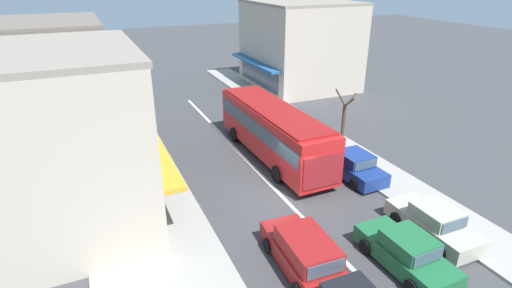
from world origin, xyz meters
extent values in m
plane|color=#3F3F42|center=(0.00, 0.00, 0.00)|extent=(140.00, 140.00, 0.00)
cube|color=silver|center=(0.00, 4.00, 0.00)|extent=(0.20, 28.00, 0.01)
cube|color=#A39E96|center=(-6.80, 6.00, 0.07)|extent=(5.20, 44.00, 0.14)
cube|color=#A39E96|center=(6.20, 6.00, 0.06)|extent=(2.80, 44.00, 0.12)
cube|color=beige|center=(-10.20, 1.88, 3.84)|extent=(7.80, 8.48, 7.68)
cube|color=gold|center=(-5.85, 1.88, 2.70)|extent=(1.10, 7.80, 0.20)
cube|color=#425160|center=(-6.27, 1.88, 1.40)|extent=(0.06, 6.78, 1.80)
cube|color=gray|center=(-10.20, 1.88, 7.80)|extent=(7.96, 8.48, 0.24)
cube|color=gray|center=(-10.20, 10.23, 3.95)|extent=(6.21, 7.74, 7.91)
cube|color=#4C4742|center=(-6.65, 10.23, 2.70)|extent=(1.10, 7.12, 0.20)
cube|color=#425160|center=(-7.07, 10.23, 1.40)|extent=(0.06, 6.19, 1.80)
cube|color=#6E6358|center=(-10.20, 10.23, 8.03)|extent=(6.37, 7.74, 0.24)
cube|color=beige|center=(11.50, 18.66, 3.92)|extent=(8.58, 10.19, 7.83)
cube|color=#23568E|center=(6.76, 18.66, 2.70)|extent=(1.10, 9.38, 0.20)
cube|color=#425160|center=(7.18, 18.66, 1.40)|extent=(0.06, 8.15, 1.80)
cube|color=gray|center=(11.50, 18.66, 7.95)|extent=(8.74, 10.19, 0.24)
cube|color=red|center=(1.67, 4.38, 1.76)|extent=(2.62, 10.83, 2.70)
cube|color=#425160|center=(1.67, 4.38, 2.16)|extent=(2.65, 10.39, 0.90)
cube|color=maroon|center=(1.72, -1.05, 1.56)|extent=(2.25, 0.08, 1.76)
cube|color=maroon|center=(1.67, 4.38, 3.17)|extent=(2.48, 9.96, 0.12)
cylinder|color=black|center=(0.38, 7.71, 0.48)|extent=(0.27, 0.96, 0.96)
cylinder|color=black|center=(2.88, 7.74, 0.48)|extent=(0.27, 0.96, 0.96)
cylinder|color=black|center=(0.45, 1.39, 0.48)|extent=(0.27, 0.96, 0.96)
cylinder|color=black|center=(2.95, 1.42, 0.48)|extent=(0.27, 0.96, 0.96)
cube|color=#1E6638|center=(1.92, -6.70, 0.51)|extent=(1.78, 4.22, 0.72)
cube|color=#1E6638|center=(1.92, -6.80, 1.17)|extent=(1.59, 1.82, 0.60)
cube|color=#425160|center=(1.91, -5.88, 1.17)|extent=(1.44, 0.08, 0.51)
cube|color=#425160|center=(1.93, -7.72, 1.17)|extent=(1.40, 0.08, 0.48)
cylinder|color=black|center=(1.04, -5.46, 0.31)|extent=(0.19, 0.62, 0.62)
cylinder|color=black|center=(2.76, -5.43, 0.31)|extent=(0.19, 0.62, 0.62)
cylinder|color=black|center=(1.08, -7.97, 0.31)|extent=(0.19, 0.62, 0.62)
cylinder|color=black|center=(2.80, -7.95, 0.31)|extent=(0.19, 0.62, 0.62)
cube|color=maroon|center=(-1.75, -5.14, 0.52)|extent=(1.97, 4.58, 0.76)
cube|color=maroon|center=(-1.76, -5.49, 1.24)|extent=(1.76, 2.68, 0.68)
cube|color=#425160|center=(-1.70, -4.17, 1.24)|extent=(1.51, 0.13, 0.58)
cube|color=#425160|center=(-1.83, -6.81, 1.24)|extent=(1.48, 0.13, 0.54)
cylinder|color=black|center=(-2.56, -3.75, 0.31)|extent=(0.21, 0.63, 0.62)
cylinder|color=black|center=(-0.80, -3.84, 0.31)|extent=(0.21, 0.63, 0.62)
cylinder|color=black|center=(-0.93, -6.53, 0.31)|extent=(0.21, 0.63, 0.62)
cube|color=#425160|center=(-1.74, -7.46, 1.17)|extent=(1.44, 0.09, 0.51)
cylinder|color=black|center=(-0.87, -7.04, 0.31)|extent=(0.19, 0.62, 0.62)
cube|color=#B7B29E|center=(4.44, -5.66, 0.51)|extent=(1.76, 4.22, 0.72)
cube|color=#B7B29E|center=(4.44, -5.76, 1.17)|extent=(1.58, 1.82, 0.60)
cube|color=#425160|center=(4.45, -4.84, 1.17)|extent=(1.44, 0.07, 0.51)
cube|color=#425160|center=(4.43, -6.68, 1.17)|extent=(1.40, 0.07, 0.48)
cylinder|color=black|center=(3.59, -4.39, 0.31)|extent=(0.19, 0.62, 0.62)
cylinder|color=black|center=(5.31, -4.41, 0.31)|extent=(0.19, 0.62, 0.62)
cylinder|color=black|center=(3.57, -6.91, 0.31)|extent=(0.19, 0.62, 0.62)
cylinder|color=black|center=(5.29, -6.93, 0.31)|extent=(0.19, 0.62, 0.62)
cube|color=navy|center=(4.62, 0.28, 0.51)|extent=(1.79, 4.23, 0.72)
cube|color=navy|center=(4.62, 0.18, 1.17)|extent=(1.59, 1.82, 0.60)
cube|color=#425160|center=(4.61, 1.10, 1.17)|extent=(1.44, 0.08, 0.51)
cube|color=#425160|center=(4.64, -0.74, 1.17)|extent=(1.40, 0.08, 0.48)
cylinder|color=black|center=(3.74, 1.52, 0.31)|extent=(0.19, 0.62, 0.62)
cylinder|color=black|center=(5.46, 1.55, 0.31)|extent=(0.19, 0.62, 0.62)
cylinder|color=black|center=(3.78, -1.00, 0.31)|extent=(0.19, 0.62, 0.62)
cylinder|color=black|center=(5.50, -0.97, 0.31)|extent=(0.19, 0.62, 0.62)
cylinder|color=gray|center=(-3.76, 18.85, 2.10)|extent=(0.12, 0.12, 4.20)
cube|color=black|center=(-3.76, 18.85, 3.85)|extent=(0.24, 0.24, 0.68)
sphere|color=black|center=(-3.62, 18.85, 4.08)|extent=(0.13, 0.13, 0.13)
sphere|color=orange|center=(-3.62, 18.85, 3.86)|extent=(0.13, 0.13, 0.13)
sphere|color=black|center=(-3.62, 18.85, 3.64)|extent=(0.13, 0.13, 0.13)
cylinder|color=brown|center=(6.56, 4.04, 1.39)|extent=(0.24, 0.24, 2.77)
cylinder|color=brown|center=(6.56, 4.51, 3.14)|extent=(0.10, 0.99, 0.81)
cylinder|color=brown|center=(6.97, 4.04, 3.14)|extent=(0.88, 0.10, 0.82)
cylinder|color=brown|center=(6.56, 3.60, 3.15)|extent=(0.10, 0.95, 0.82)
cylinder|color=brown|center=(6.17, 4.04, 3.37)|extent=(0.87, 0.10, 1.24)
cylinder|color=#4C4742|center=(-4.96, 5.64, 0.56)|extent=(0.14, 0.14, 0.84)
cylinder|color=#4C4742|center=(-5.14, 5.68, 0.56)|extent=(0.14, 0.14, 0.84)
cube|color=black|center=(-5.05, 5.66, 1.26)|extent=(0.39, 0.28, 0.56)
sphere|color=#9E7051|center=(-5.05, 5.66, 1.66)|extent=(0.22, 0.22, 0.22)
cylinder|color=black|center=(-4.82, 5.62, 1.26)|extent=(0.09, 0.09, 0.54)
cylinder|color=black|center=(-5.29, 5.70, 1.26)|extent=(0.09, 0.09, 0.54)
cube|color=black|center=(-5.36, 5.69, 1.08)|extent=(0.14, 0.25, 0.22)
cylinder|color=#232838|center=(-5.06, 11.74, 0.56)|extent=(0.14, 0.14, 0.84)
cylinder|color=#232838|center=(-5.01, 11.57, 0.56)|extent=(0.14, 0.14, 0.84)
cube|color=#3351A8|center=(-5.03, 11.65, 1.26)|extent=(0.30, 0.40, 0.56)
sphere|color=#9E7051|center=(-5.03, 11.65, 1.66)|extent=(0.22, 0.22, 0.22)
cylinder|color=#3351A8|center=(-5.10, 11.88, 1.26)|extent=(0.09, 0.09, 0.54)
cylinder|color=#3351A8|center=(-4.97, 11.42, 1.26)|extent=(0.09, 0.09, 0.54)
camera|label=1|loc=(-8.43, -15.73, 10.66)|focal=28.00mm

